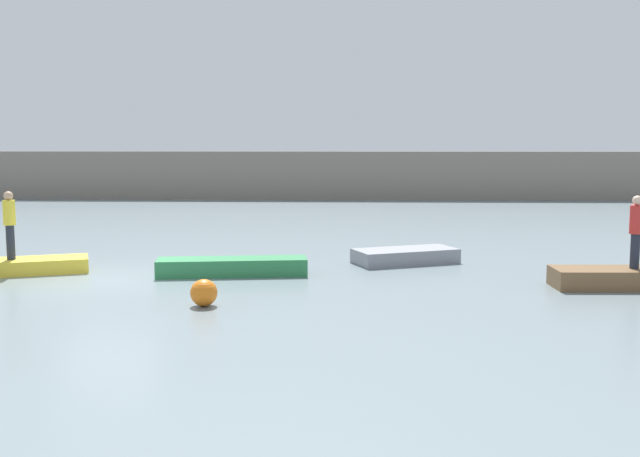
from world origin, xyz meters
TOP-DOWN VIEW (x-y plane):
  - ground_plane at (0.00, 0.00)m, footprint 120.00×120.00m
  - embankment_wall at (0.00, 27.25)m, footprint 80.00×1.20m
  - rowboat_yellow at (-2.87, 0.77)m, footprint 4.12×2.49m
  - rowboat_green at (3.13, 0.77)m, footprint 4.07×1.45m
  - rowboat_grey at (7.92, 2.96)m, footprint 3.26×2.34m
  - rowboat_brown at (13.21, -0.61)m, footprint 3.95×1.25m
  - person_yellow_shirt at (-2.87, 0.77)m, footprint 0.32×0.32m
  - person_red_shirt at (13.21, -0.61)m, footprint 0.32×0.32m
  - mooring_buoy at (3.08, -2.98)m, footprint 0.59×0.59m

SIDE VIEW (x-z plane):
  - ground_plane at x=0.00m, z-range 0.00..0.00m
  - rowboat_yellow at x=-2.87m, z-range 0.00..0.39m
  - rowboat_grey at x=7.92m, z-range 0.00..0.42m
  - rowboat_green at x=3.13m, z-range 0.00..0.46m
  - rowboat_brown at x=13.21m, z-range 0.00..0.48m
  - mooring_buoy at x=3.08m, z-range 0.00..0.59m
  - person_yellow_shirt at x=-2.87m, z-range 0.51..2.36m
  - person_red_shirt at x=13.21m, z-range 0.58..2.37m
  - embankment_wall at x=0.00m, z-range 0.00..2.96m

